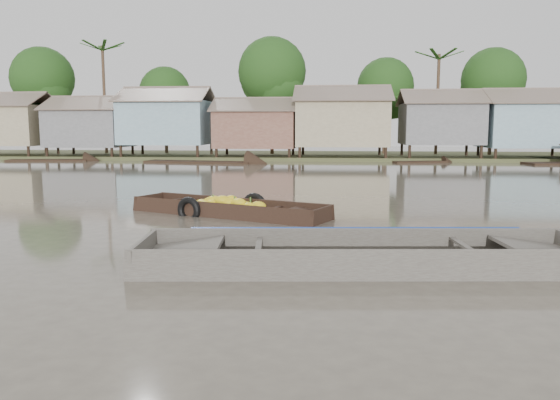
{
  "coord_description": "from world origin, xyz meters",
  "views": [
    {
      "loc": [
        1.63,
        -10.79,
        2.31
      ],
      "look_at": [
        0.59,
        0.57,
        0.8
      ],
      "focal_mm": 35.0,
      "sensor_mm": 36.0,
      "label": 1
    }
  ],
  "objects": [
    {
      "name": "banana_boat",
      "position": [
        -1.13,
        3.49,
        0.15
      ],
      "size": [
        5.69,
        3.48,
        0.78
      ],
      "rotation": [
        0.0,
        0.0,
        -0.41
      ],
      "color": "black",
      "rests_on": "ground"
    },
    {
      "name": "distant_boats",
      "position": [
        11.47,
        24.44,
        0.21
      ],
      "size": [
        46.79,
        14.26,
        1.38
      ],
      "color": "black",
      "rests_on": "ground"
    },
    {
      "name": "viewer_boat",
      "position": [
        2.23,
        -1.7,
        0.06
      ],
      "size": [
        7.67,
        2.65,
        0.61
      ],
      "rotation": [
        0.0,
        0.0,
        0.09
      ],
      "color": "#413C37",
      "rests_on": "ground"
    },
    {
      "name": "ground",
      "position": [
        0.0,
        0.0,
        0.0
      ],
      "size": [
        120.0,
        120.0,
        0.0
      ],
      "primitive_type": "plane",
      "color": "#514A3E",
      "rests_on": "ground"
    },
    {
      "name": "riverbank",
      "position": [
        3.03,
        31.86,
        3.07
      ],
      "size": [
        120.0,
        12.47,
        10.22
      ],
      "color": "#384723",
      "rests_on": "ground"
    }
  ]
}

